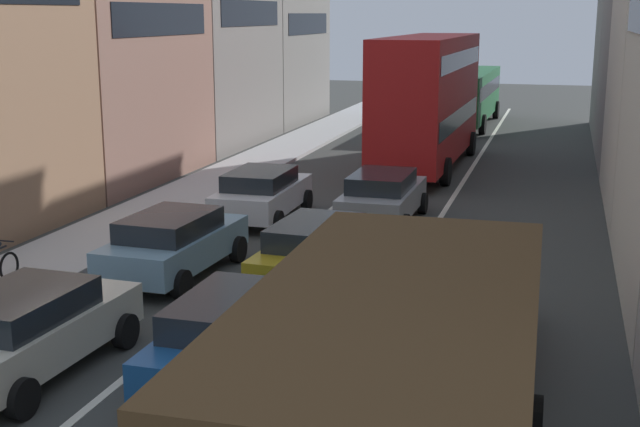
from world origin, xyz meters
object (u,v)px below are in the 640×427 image
object	(u,v)px
sedan_left_lane_fourth	(262,193)
bus_mid_queue_primary	(428,96)
coupe_centre_lane_fourth	(383,196)
sedan_right_lane_behind_truck	(467,307)
hatchback_centre_lane_third	(318,251)
bus_far_queue_secondary	(466,93)
sedan_left_lane_third	(174,242)
wagon_left_lane_second	(27,329)
sedan_centre_lane_second	(237,334)
removalist_box_truck	(407,415)

from	to	relation	value
sedan_left_lane_fourth	bus_mid_queue_primary	distance (m)	10.47
coupe_centre_lane_fourth	sedan_right_lane_behind_truck	xyz separation A→B (m)	(3.40, -8.91, 0.00)
sedan_left_lane_fourth	sedan_right_lane_behind_truck	xyz separation A→B (m)	(6.86, -8.36, 0.00)
hatchback_centre_lane_third	coupe_centre_lane_fourth	world-z (taller)	same
hatchback_centre_lane_third	bus_far_queue_secondary	distance (m)	28.93
sedan_right_lane_behind_truck	bus_far_queue_secondary	size ratio (longest dim) A/B	0.42
sedan_right_lane_behind_truck	bus_far_queue_secondary	distance (m)	31.93
bus_far_queue_secondary	sedan_right_lane_behind_truck	bearing A→B (deg)	-172.59
sedan_right_lane_behind_truck	sedan_left_lane_third	bearing A→B (deg)	66.10
coupe_centre_lane_fourth	sedan_right_lane_behind_truck	world-z (taller)	same
wagon_left_lane_second	bus_far_queue_secondary	bearing A→B (deg)	-2.83
wagon_left_lane_second	sedan_right_lane_behind_truck	bearing A→B (deg)	-63.12
wagon_left_lane_second	hatchback_centre_lane_third	world-z (taller)	same
sedan_left_lane_fourth	bus_mid_queue_primary	size ratio (longest dim) A/B	0.41
sedan_left_lane_third	bus_mid_queue_primary	size ratio (longest dim) A/B	0.42
sedan_centre_lane_second	bus_mid_queue_primary	world-z (taller)	bus_mid_queue_primary
wagon_left_lane_second	sedan_right_lane_behind_truck	size ratio (longest dim) A/B	0.99
sedan_left_lane_third	bus_mid_queue_primary	world-z (taller)	bus_mid_queue_primary
bus_mid_queue_primary	bus_far_queue_secondary	size ratio (longest dim) A/B	1.00
bus_far_queue_secondary	sedan_left_lane_fourth	bearing A→B (deg)	173.00
wagon_left_lane_second	bus_far_queue_secondary	size ratio (longest dim) A/B	0.42
bus_far_queue_secondary	sedan_centre_lane_second	bearing A→B (deg)	-178.82
sedan_left_lane_third	coupe_centre_lane_fourth	distance (m)	7.25
sedan_right_lane_behind_truck	bus_mid_queue_primary	bearing A→B (deg)	7.74
removalist_box_truck	bus_mid_queue_primary	size ratio (longest dim) A/B	0.73
sedan_left_lane_third	sedan_left_lane_fourth	world-z (taller)	same
sedan_left_lane_third	bus_far_queue_secondary	world-z (taller)	bus_far_queue_secondary
removalist_box_truck	sedan_centre_lane_second	distance (m)	5.83
removalist_box_truck	wagon_left_lane_second	distance (m)	8.02
sedan_centre_lane_second	sedan_left_lane_third	size ratio (longest dim) A/B	0.99
coupe_centre_lane_fourth	bus_mid_queue_primary	distance (m)	9.41
removalist_box_truck	sedan_left_lane_fourth	bearing A→B (deg)	23.72
hatchback_centre_lane_third	sedan_centre_lane_second	bearing A→B (deg)	-175.54
hatchback_centre_lane_third	sedan_left_lane_fourth	distance (m)	6.46
sedan_right_lane_behind_truck	bus_mid_queue_primary	world-z (taller)	bus_mid_queue_primary
sedan_centre_lane_second	sedan_left_lane_fourth	bearing A→B (deg)	18.19
removalist_box_truck	bus_far_queue_secondary	size ratio (longest dim) A/B	0.73
sedan_left_lane_fourth	sedan_right_lane_behind_truck	distance (m)	10.81
sedan_centre_lane_second	bus_far_queue_secondary	distance (m)	34.11
removalist_box_truck	hatchback_centre_lane_third	xyz separation A→B (m)	(-3.69, 9.63, -1.18)
sedan_centre_lane_second	wagon_left_lane_second	bearing A→B (deg)	102.61
sedan_left_lane_third	bus_far_queue_secondary	xyz separation A→B (m)	(3.31, 29.12, 0.96)
wagon_left_lane_second	sedan_left_lane_third	distance (m)	5.70
coupe_centre_lane_fourth	bus_mid_queue_primary	xyz separation A→B (m)	(-0.19, 9.19, 2.03)
bus_far_queue_secondary	sedan_left_lane_third	bearing A→B (deg)	174.41
hatchback_centre_lane_third	sedan_right_lane_behind_truck	xyz separation A→B (m)	(3.56, -2.80, 0.00)
coupe_centre_lane_fourth	bus_far_queue_secondary	distance (m)	22.82
removalist_box_truck	wagon_left_lane_second	size ratio (longest dim) A/B	1.77
sedan_centre_lane_second	hatchback_centre_lane_third	bearing A→B (deg)	1.80
sedan_centre_lane_second	wagon_left_lane_second	world-z (taller)	same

